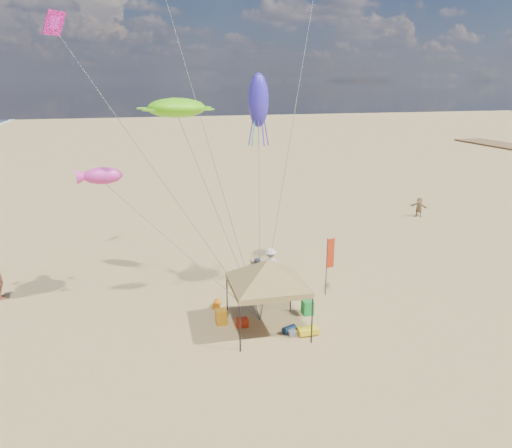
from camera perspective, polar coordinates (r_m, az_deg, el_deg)
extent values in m
plane|color=tan|center=(23.12, 2.07, -11.60)|extent=(280.00, 280.00, 0.00)
cylinder|color=black|center=(23.32, -3.38, -8.53)|extent=(0.06, 0.06, 2.07)
cylinder|color=black|center=(23.97, 4.04, -7.82)|extent=(0.06, 0.06, 2.07)
cylinder|color=black|center=(20.57, -1.87, -12.08)|extent=(0.06, 0.06, 2.07)
cylinder|color=black|center=(21.32, 6.52, -11.11)|extent=(0.06, 0.06, 2.07)
cube|color=olive|center=(21.74, 1.35, -7.05)|extent=(3.36, 3.36, 0.25)
pyramid|color=olive|center=(21.31, 1.37, -4.18)|extent=(6.29, 6.29, 1.04)
cylinder|color=black|center=(25.72, 8.18, -4.96)|extent=(0.04, 0.04, 3.13)
cube|color=#B7290E|center=(25.60, 8.65, -3.36)|extent=(0.45, 0.13, 1.56)
cube|color=red|center=(22.89, -1.63, -11.37)|extent=(0.54, 0.38, 0.38)
cube|color=#1548AC|center=(25.96, 4.91, -7.93)|extent=(0.54, 0.38, 0.38)
cylinder|color=#0C1F38|center=(22.37, 3.89, -12.13)|extent=(0.69, 0.54, 0.36)
cylinder|color=orange|center=(24.71, -4.59, -9.25)|extent=(0.54, 0.69, 0.36)
cube|color=#19892F|center=(24.04, 6.00, -9.60)|extent=(0.50, 0.50, 0.70)
cube|color=orange|center=(23.10, -4.07, -10.68)|extent=(0.50, 0.50, 0.70)
cube|color=slate|center=(22.19, 4.23, -12.50)|extent=(0.34, 0.30, 0.28)
cube|color=yellow|center=(22.30, 6.05, -12.22)|extent=(0.90, 0.50, 0.24)
imported|color=#9E835A|center=(26.73, -0.52, -5.66)|extent=(0.66, 0.49, 1.64)
imported|color=#3C4052|center=(26.25, 0.22, -5.86)|extent=(1.13, 1.11, 1.83)
imported|color=silver|center=(27.61, 1.68, -4.67)|extent=(1.31, 0.88, 1.88)
imported|color=tan|center=(42.66, 18.40, 1.89)|extent=(1.30, 1.50, 1.64)
ellipsoid|color=#63E610|center=(22.35, -9.21, 13.18)|extent=(2.67, 2.18, 0.85)
ellipsoid|color=#F035AC|center=(23.20, -17.37, 5.37)|extent=(1.81, 1.05, 0.77)
ellipsoid|color=#3529C9|center=(25.64, 0.29, 14.16)|extent=(1.35, 1.35, 2.70)
cube|color=#DB129C|center=(29.10, -22.37, 20.78)|extent=(1.20, 1.36, 1.16)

